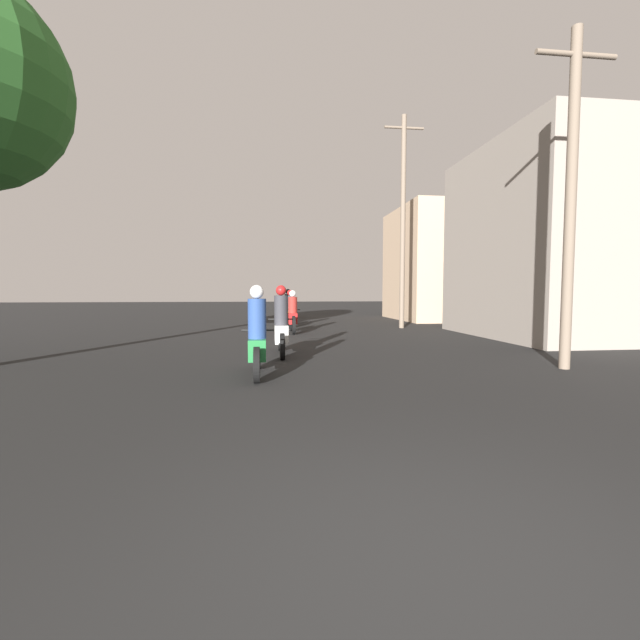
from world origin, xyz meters
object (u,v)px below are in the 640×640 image
(motorcycle_white, at_px, (281,327))
(motorcycle_red, at_px, (293,316))
(motorcycle_green, at_px, (257,340))
(building_right_near, at_px, (550,242))
(motorcycle_orange, at_px, (290,307))
(utility_pole_near, at_px, (571,193))
(building_right_far, at_px, (452,265))
(motorcycle_yellow, at_px, (290,312))
(utility_pole_far, at_px, (403,219))
(motorcycle_blue, at_px, (288,309))

(motorcycle_white, bearing_deg, motorcycle_red, 83.38)
(motorcycle_green, relative_size, building_right_near, 0.29)
(motorcycle_white, bearing_deg, motorcycle_orange, 85.81)
(motorcycle_red, distance_m, utility_pole_near, 9.59)
(motorcycle_orange, distance_m, building_right_far, 9.20)
(motorcycle_yellow, bearing_deg, building_right_near, -32.47)
(utility_pole_near, bearing_deg, motorcycle_white, 155.27)
(building_right_far, height_order, utility_pole_far, utility_pole_far)
(motorcycle_white, xyz_separation_m, motorcycle_blue, (0.69, 10.68, -0.01))
(motorcycle_white, bearing_deg, utility_pole_far, 52.68)
(motorcycle_red, distance_m, motorcycle_orange, 9.02)
(motorcycle_white, bearing_deg, motorcycle_blue, 86.01)
(motorcycle_yellow, height_order, motorcycle_orange, motorcycle_yellow)
(motorcycle_red, height_order, motorcycle_blue, motorcycle_blue)
(motorcycle_orange, bearing_deg, motorcycle_white, -102.40)
(motorcycle_green, relative_size, building_right_far, 0.32)
(building_right_far, bearing_deg, motorcycle_orange, 163.47)
(motorcycle_orange, xyz_separation_m, building_right_near, (7.88, -11.36, 2.50))
(motorcycle_yellow, xyz_separation_m, utility_pole_near, (4.74, -10.64, 2.72))
(motorcycle_red, xyz_separation_m, building_right_near, (8.26, -2.34, 2.48))
(motorcycle_red, height_order, motorcycle_orange, motorcycle_red)
(motorcycle_green, distance_m, motorcycle_blue, 13.16)
(motorcycle_blue, bearing_deg, motorcycle_red, -97.09)
(motorcycle_yellow, bearing_deg, utility_pole_near, -66.41)
(motorcycle_orange, height_order, utility_pole_far, utility_pole_far)
(building_right_near, bearing_deg, motorcycle_red, 164.17)
(motorcycle_orange, height_order, building_right_near, building_right_near)
(building_right_far, relative_size, utility_pole_near, 0.94)
(motorcycle_white, distance_m, motorcycle_orange, 14.41)
(motorcycle_white, bearing_deg, building_right_far, 50.92)
(motorcycle_orange, bearing_deg, motorcycle_green, -103.54)
(motorcycle_orange, distance_m, building_right_near, 14.05)
(motorcycle_yellow, bearing_deg, building_right_far, 22.17)
(motorcycle_red, bearing_deg, motorcycle_white, -92.35)
(motorcycle_white, relative_size, motorcycle_yellow, 1.06)
(motorcycle_yellow, height_order, building_right_far, building_right_far)
(utility_pole_near, bearing_deg, building_right_near, 57.74)
(building_right_near, bearing_deg, motorcycle_blue, 136.85)
(motorcycle_yellow, distance_m, utility_pole_near, 11.96)
(building_right_near, distance_m, utility_pole_far, 5.47)
(motorcycle_blue, relative_size, motorcycle_orange, 1.05)
(motorcycle_orange, relative_size, building_right_near, 0.32)
(motorcycle_white, height_order, motorcycle_yellow, motorcycle_white)
(motorcycle_orange, relative_size, utility_pole_near, 0.32)
(motorcycle_green, relative_size, motorcycle_blue, 0.89)
(motorcycle_blue, distance_m, utility_pole_far, 6.99)
(motorcycle_blue, xyz_separation_m, building_right_near, (8.17, -7.66, 2.46))
(motorcycle_red, relative_size, motorcycle_orange, 0.93)
(motorcycle_green, height_order, motorcycle_blue, motorcycle_blue)
(building_right_near, relative_size, utility_pole_near, 1.01)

